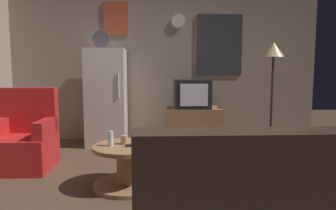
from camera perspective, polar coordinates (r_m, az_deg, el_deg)
The scene contains 12 objects.
ground_plane at distance 3.25m, azimuth 0.57°, elevation -15.11°, with size 12.00×12.00×0.00m, color #4C3828.
wall_with_art at distance 5.47m, azimuth -0.82°, elevation 8.51°, with size 5.20×0.12×2.77m.
fridge at distance 5.11m, azimuth -10.90°, elevation 1.42°, with size 0.60×0.62×1.77m.
tv_stand at distance 5.04m, azimuth 4.60°, elevation -3.82°, with size 0.84×0.53×0.59m.
crt_tv at distance 4.97m, azimuth 4.30°, elevation 2.03°, with size 0.54×0.51×0.44m.
standing_lamp at distance 5.09m, azimuth 18.24°, elevation 8.00°, with size 0.32×0.32×1.59m.
coffee_table at distance 3.33m, azimuth -7.04°, elevation -10.71°, with size 0.72×0.72×0.43m.
wine_glass at distance 3.25m, azimuth -10.17°, elevation -5.91°, with size 0.05×0.05×0.15m, color silver.
mug_ceramic_white at distance 3.25m, azimuth -5.12°, elevation -6.40°, with size 0.08×0.08×0.09m, color silver.
mug_ceramic_tan at distance 3.32m, azimuth -7.76°, elevation -6.16°, with size 0.08×0.08×0.09m, color tan.
remote_control at distance 3.22m, azimuth -6.21°, elevation -7.14°, with size 0.15×0.04×0.02m, color black.
armchair at distance 4.24m, azimuth -24.24°, elevation -5.75°, with size 0.68×0.68×0.96m.
Camera 1 is at (-0.17, -3.02, 1.20)m, focal length 34.22 mm.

